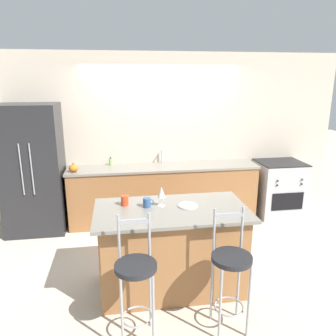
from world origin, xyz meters
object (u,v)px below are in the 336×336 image
Objects in this scene: oven_range at (279,188)px; bar_stool_near at (136,278)px; wine_glass at (161,193)px; tumbler_cup at (125,200)px; soap_bottle at (111,162)px; pumpkin_decoration at (74,168)px; refrigerator at (33,169)px; bar_stool_far at (231,269)px; coffee_mug at (147,203)px; dinner_plate at (188,206)px.

bar_stool_near is at bearing -136.19° from oven_range.
tumbler_cup is (-0.40, 0.09, -0.10)m from wine_glass.
wine_glass is at bearing -73.20° from soap_bottle.
oven_range is at bearing -4.32° from soap_bottle.
pumpkin_decoration is at bearing 108.11° from bar_stool_near.
pumpkin_decoration reaches higher than tumbler_cup.
refrigerator is 1.16m from soap_bottle.
bar_stool_near is at bearing -86.06° from tumbler_cup.
bar_stool_far reaches higher than coffee_mug.
bar_stool_near is 2.56m from pumpkin_decoration.
wine_glass is (-2.26, -1.68, 0.64)m from oven_range.
oven_range is 2.99m from coffee_mug.
refrigerator reaches higher than wine_glass.
wine_glass reaches higher than tumbler_cup.
bar_stool_near is 2.74m from soap_bottle.
bar_stool_near is 9.89× the size of coffee_mug.
wine_glass reaches higher than pumpkin_decoration.
pumpkin_decoration reaches higher than dinner_plate.
refrigerator is 1.66× the size of bar_stool_far.
wine_glass is at bearing 67.47° from bar_stool_near.
coffee_mug is 1.94m from soap_bottle.
dinner_plate is 0.69m from tumbler_cup.
coffee_mug is (-0.44, 0.05, 0.04)m from dinner_plate.
refrigerator is at bearing -168.84° from soap_bottle.
tumbler_cup reaches higher than oven_range.
dinner_plate is at bearing -138.76° from oven_range.
dinner_plate is 0.32m from wine_glass.
tumbler_cup is at bearing 167.87° from wine_glass.
tumbler_cup is at bearing -148.97° from oven_range.
bar_stool_near is 5.43× the size of dinner_plate.
tumbler_cup is (-2.65, -1.60, 0.54)m from oven_range.
tumbler_cup is (-0.06, 0.89, 0.38)m from bar_stool_near.
bar_stool_near reaches higher than wine_glass.
wine_glass is 1.97× the size of tumbler_cup.
oven_range is at bearing 1.44° from pumpkin_decoration.
bar_stool_far is at bearing -49.52° from coffee_mug.
bar_stool_far is 1.12m from coffee_mug.
coffee_mug is 0.88× the size of soap_bottle.
coffee_mug reaches higher than dinner_plate.
soap_bottle reaches higher than tumbler_cup.
pumpkin_decoration is (-1.12, 1.60, -0.11)m from wine_glass.
oven_range is 0.79× the size of bar_stool_near.
tumbler_cup is (-0.68, 0.14, 0.05)m from dinner_plate.
oven_range is 4.23× the size of wine_glass.
tumbler_cup is at bearing 136.07° from bar_stool_far.
soap_bottle is (1.14, 0.23, 0.02)m from refrigerator.
bar_stool_near reaches higher than tumbler_cup.
bar_stool_near is 8.06× the size of pumpkin_decoration.
coffee_mug is at bearing -47.04° from refrigerator.
tumbler_cup is at bearing -84.42° from soap_bottle.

